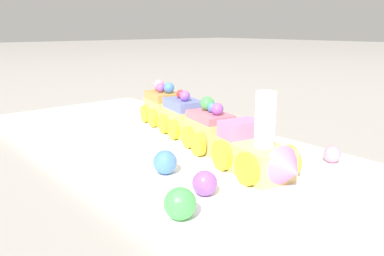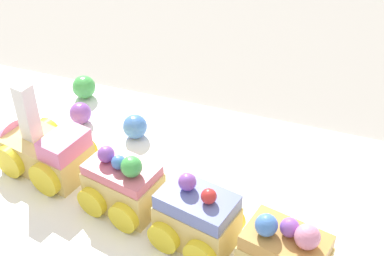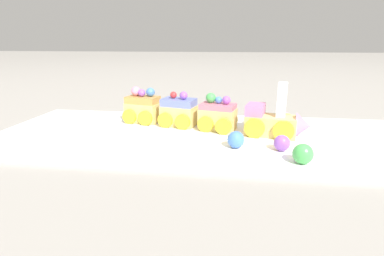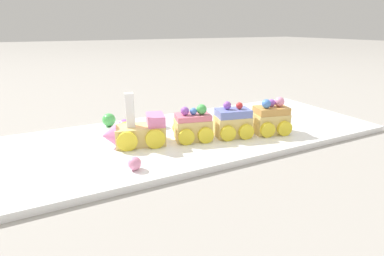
{
  "view_description": "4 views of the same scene",
  "coord_description": "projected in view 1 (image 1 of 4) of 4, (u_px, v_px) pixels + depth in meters",
  "views": [
    {
      "loc": [
        0.4,
        -0.32,
        0.18
      ],
      "look_at": [
        -0.01,
        0.03,
        0.04
      ],
      "focal_mm": 35.0,
      "sensor_mm": 36.0,
      "label": 1
    },
    {
      "loc": [
        -0.17,
        0.38,
        0.4
      ],
      "look_at": [
        -0.02,
        -0.04,
        0.07
      ],
      "focal_mm": 50.0,
      "sensor_mm": 36.0,
      "label": 2
    },
    {
      "loc": [
        0.05,
        -0.56,
        0.19
      ],
      "look_at": [
        -0.02,
        -0.01,
        0.03
      ],
      "focal_mm": 28.0,
      "sensor_mm": 36.0,
      "label": 3
    },
    {
      "loc": [
        0.28,
        0.54,
        0.23
      ],
      "look_at": [
        0.02,
        0.02,
        0.03
      ],
      "focal_mm": 28.0,
      "sensor_mm": 36.0,
      "label": 4
    }
  ],
  "objects": [
    {
      "name": "ground_plane",
      "position": [
        182.0,
        157.0,
        0.54
      ],
      "size": [
        10.0,
        10.0,
        0.0
      ],
      "primitive_type": "plane",
      "color": "gray"
    },
    {
      "name": "display_board",
      "position": [
        182.0,
        153.0,
        0.54
      ],
      "size": [
        0.82,
        0.32,
        0.01
      ],
      "primitive_type": "cube",
      "color": "white",
      "rests_on": "ground_plane"
    },
    {
      "name": "cake_train_locomotive",
      "position": [
        258.0,
        155.0,
        0.44
      ],
      "size": [
        0.13,
        0.09,
        0.1
      ],
      "rotation": [
        0.0,
        0.0,
        -0.23
      ],
      "color": "#E5C675",
      "rests_on": "display_board"
    },
    {
      "name": "cake_car_strawberry",
      "position": [
        210.0,
        130.0,
        0.54
      ],
      "size": [
        0.08,
        0.08,
        0.07
      ],
      "rotation": [
        0.0,
        0.0,
        -0.23
      ],
      "color": "#E5C675",
      "rests_on": "display_board"
    },
    {
      "name": "cake_car_blueberry",
      "position": [
        183.0,
        118.0,
        0.61
      ],
      "size": [
        0.08,
        0.08,
        0.07
      ],
      "rotation": [
        0.0,
        0.0,
        -0.23
      ],
      "color": "#E5C675",
      "rests_on": "display_board"
    },
    {
      "name": "cake_car_caramel",
      "position": [
        162.0,
        107.0,
        0.68
      ],
      "size": [
        0.08,
        0.08,
        0.08
      ],
      "rotation": [
        0.0,
        0.0,
        -0.23
      ],
      "color": "#E5C675",
      "rests_on": "display_board"
    },
    {
      "name": "gumball_blue",
      "position": [
        165.0,
        162.0,
        0.45
      ],
      "size": [
        0.03,
        0.03,
        0.03
      ],
      "primitive_type": "sphere",
      "color": "#4C84E0",
      "rests_on": "display_board"
    },
    {
      "name": "gumball_green",
      "position": [
        180.0,
        204.0,
        0.34
      ],
      "size": [
        0.03,
        0.03,
        0.03
      ],
      "primitive_type": "sphere",
      "color": "#4CBC56",
      "rests_on": "display_board"
    },
    {
      "name": "gumball_purple",
      "position": [
        205.0,
        183.0,
        0.39
      ],
      "size": [
        0.03,
        0.03,
        0.03
      ],
      "primitive_type": "sphere",
      "color": "#9956C6",
      "rests_on": "display_board"
    },
    {
      "name": "gumball_pink",
      "position": [
        332.0,
        154.0,
        0.48
      ],
      "size": [
        0.02,
        0.02,
        0.02
      ],
      "primitive_type": "sphere",
      "color": "pink",
      "rests_on": "display_board"
    }
  ]
}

